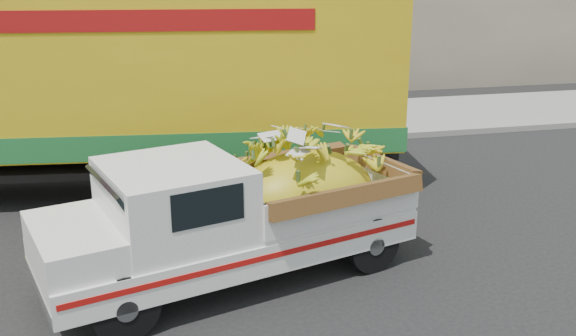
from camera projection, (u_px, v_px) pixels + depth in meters
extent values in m
plane|color=black|center=(179.00, 272.00, 9.22)|extent=(100.00, 100.00, 0.00)
cube|color=gray|center=(159.00, 150.00, 15.04)|extent=(60.00, 0.25, 0.15)
cube|color=gray|center=(156.00, 129.00, 16.99)|extent=(60.00, 4.00, 0.14)
cylinder|color=black|center=(124.00, 307.00, 7.45)|extent=(0.86, 0.46, 0.82)
cylinder|color=black|center=(91.00, 256.00, 8.76)|extent=(0.86, 0.46, 0.82)
cylinder|color=black|center=(372.00, 244.00, 9.15)|extent=(0.86, 0.46, 0.82)
cylinder|color=black|center=(313.00, 209.00, 10.46)|extent=(0.86, 0.46, 0.82)
cube|color=silver|center=(231.00, 238.00, 8.87)|extent=(5.41, 3.21, 0.42)
cube|color=#A50F0C|center=(262.00, 259.00, 8.08)|extent=(4.79, 1.42, 0.08)
cube|color=silver|center=(42.00, 289.00, 7.71)|extent=(0.62, 1.76, 0.15)
cube|color=silver|center=(73.00, 242.00, 7.76)|extent=(1.37, 1.92, 0.39)
cube|color=silver|center=(174.00, 201.00, 8.29)|extent=(2.11, 2.17, 0.98)
cube|color=black|center=(208.00, 207.00, 7.55)|extent=(0.89, 0.27, 0.46)
cube|color=silver|center=(311.00, 189.00, 9.34)|extent=(2.91, 2.47, 0.55)
ellipsoid|color=gold|center=(304.00, 198.00, 9.32)|extent=(2.58, 2.05, 1.39)
cylinder|color=black|center=(338.00, 173.00, 11.86)|extent=(1.13, 0.45, 1.10)
cylinder|color=black|center=(320.00, 144.00, 13.75)|extent=(1.13, 0.45, 1.10)
cylinder|color=black|center=(273.00, 175.00, 11.73)|extent=(1.13, 0.45, 1.10)
cylinder|color=black|center=(265.00, 146.00, 13.62)|extent=(1.13, 0.45, 1.10)
cube|color=black|center=(86.00, 154.00, 12.24)|extent=(12.03, 2.47, 0.36)
cube|color=gold|center=(78.00, 70.00, 11.76)|extent=(11.98, 3.92, 2.84)
cube|color=#1C622B|center=(84.00, 132.00, 12.11)|extent=(12.04, 3.95, 0.45)
cube|color=maroon|center=(56.00, 21.00, 10.27)|extent=(8.34, 1.05, 0.35)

